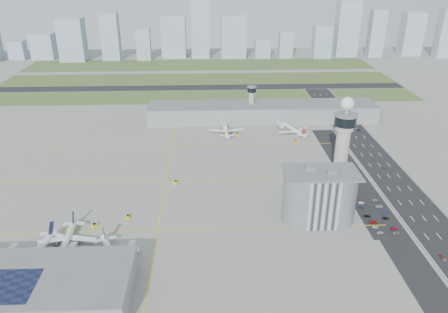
{
  "coord_description": "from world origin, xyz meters",
  "views": [
    {
      "loc": [
        -10.87,
        -236.01,
        139.63
      ],
      "look_at": [
        0.0,
        35.0,
        15.0
      ],
      "focal_mm": 35.0,
      "sensor_mm": 36.0,
      "label": 1
    }
  ],
  "objects_px": {
    "jet_bridge_far_0": "(222,124)",
    "tug_2": "(128,216)",
    "car_lot_5": "(361,203)",
    "car_hw_4": "(325,107)",
    "airplane_near_b": "(66,237)",
    "airplane_near_c": "(111,252)",
    "jet_bridge_far_1": "(277,123)",
    "tug_0": "(70,230)",
    "airplane_near_a": "(34,250)",
    "tug_4": "(237,134)",
    "car_hw_2": "(359,130)",
    "car_lot_2": "(373,222)",
    "control_tower": "(343,143)",
    "car_lot_10": "(379,206)",
    "car_lot_0": "(380,232)",
    "airplane_far_a": "(226,127)",
    "jet_bridge_near_0": "(0,265)",
    "jet_bridge_near_1": "(63,264)",
    "car_lot_6": "(396,233)",
    "tug_1": "(94,225)",
    "car_lot_4": "(362,208)",
    "secondary_tower": "(251,100)",
    "car_lot_8": "(386,218)",
    "car_hw_0": "(442,256)",
    "admin_building": "(319,196)",
    "car_lot_7": "(394,229)",
    "car_lot_3": "(367,216)",
    "car_hw_1": "(384,168)",
    "jet_bridge_near_2": "(124,262)",
    "airplane_far_b": "(293,127)",
    "car_lot_11": "(375,200)",
    "tug_3": "(176,182)",
    "tug_5": "(296,141)",
    "car_lot_1": "(375,227)",
    "car_lot_9": "(385,212)"
  },
  "relations": [
    {
      "from": "control_tower",
      "to": "jet_bridge_near_2",
      "type": "distance_m",
      "value": 146.36
    },
    {
      "from": "control_tower",
      "to": "tug_1",
      "type": "relative_size",
      "value": 18.33
    },
    {
      "from": "car_lot_11",
      "to": "car_hw_2",
      "type": "xyz_separation_m",
      "value": [
        28.69,
        120.62,
        -0.0
      ]
    },
    {
      "from": "control_tower",
      "to": "car_lot_10",
      "type": "bearing_deg",
      "value": -40.9
    },
    {
      "from": "jet_bridge_far_1",
      "to": "car_lot_4",
      "type": "height_order",
      "value": "jet_bridge_far_1"
    },
    {
      "from": "jet_bridge_near_1",
      "to": "car_lot_3",
      "type": "distance_m",
      "value": 170.1
    },
    {
      "from": "airplane_near_a",
      "to": "car_hw_4",
      "type": "xyz_separation_m",
      "value": [
        207.36,
        234.45,
        -4.8
      ]
    },
    {
      "from": "control_tower",
      "to": "airplane_near_a",
      "type": "xyz_separation_m",
      "value": [
        -171.23,
        -60.68,
        -29.66
      ]
    },
    {
      "from": "tug_4",
      "to": "car_lot_1",
      "type": "distance_m",
      "value": 158.37
    },
    {
      "from": "car_lot_0",
      "to": "car_lot_8",
      "type": "distance_m",
      "value": 16.47
    },
    {
      "from": "airplane_far_a",
      "to": "jet_bridge_near_0",
      "type": "bearing_deg",
      "value": 145.56
    },
    {
      "from": "admin_building",
      "to": "car_lot_7",
      "type": "relative_size",
      "value": 9.85
    },
    {
      "from": "secondary_tower",
      "to": "car_lot_9",
      "type": "xyz_separation_m",
      "value": [
        63.86,
        -167.55,
        -18.17
      ]
    },
    {
      "from": "car_hw_2",
      "to": "car_hw_4",
      "type": "bearing_deg",
      "value": 94.12
    },
    {
      "from": "car_lot_10",
      "to": "car_lot_1",
      "type": "bearing_deg",
      "value": 153.93
    },
    {
      "from": "car_lot_4",
      "to": "car_lot_8",
      "type": "relative_size",
      "value": 0.87
    },
    {
      "from": "tug_3",
      "to": "car_hw_0",
      "type": "distance_m",
      "value": 164.46
    },
    {
      "from": "car_lot_8",
      "to": "control_tower",
      "type": "bearing_deg",
      "value": 39.3
    },
    {
      "from": "jet_bridge_far_1",
      "to": "tug_0",
      "type": "height_order",
      "value": "jet_bridge_far_1"
    },
    {
      "from": "admin_building",
      "to": "tug_0",
      "type": "distance_m",
      "value": 141.58
    },
    {
      "from": "tug_2",
      "to": "tug_4",
      "type": "height_order",
      "value": "tug_4"
    },
    {
      "from": "jet_bridge_near_2",
      "to": "car_lot_11",
      "type": "distance_m",
      "value": 157.82
    },
    {
      "from": "secondary_tower",
      "to": "airplane_near_b",
      "type": "height_order",
      "value": "secondary_tower"
    },
    {
      "from": "jet_bridge_near_1",
      "to": "car_lot_6",
      "type": "bearing_deg",
      "value": -72.73
    },
    {
      "from": "control_tower",
      "to": "car_lot_10",
      "type": "xyz_separation_m",
      "value": [
        21.3,
        -18.45,
        -34.4
      ]
    },
    {
      "from": "airplane_near_b",
      "to": "jet_bridge_near_2",
      "type": "height_order",
      "value": "airplane_near_b"
    },
    {
      "from": "tug_0",
      "to": "car_lot_11",
      "type": "relative_size",
      "value": 0.9
    },
    {
      "from": "control_tower",
      "to": "tug_2",
      "type": "height_order",
      "value": "control_tower"
    },
    {
      "from": "jet_bridge_near_2",
      "to": "car_lot_9",
      "type": "xyz_separation_m",
      "value": [
        146.86,
        43.45,
        -2.22
      ]
    },
    {
      "from": "airplane_far_b",
      "to": "car_lot_5",
      "type": "relative_size",
      "value": 9.9
    },
    {
      "from": "car_hw_0",
      "to": "airplane_near_b",
      "type": "bearing_deg",
      "value": 168.69
    },
    {
      "from": "tug_5",
      "to": "car_lot_9",
      "type": "xyz_separation_m",
      "value": [
        32.39,
        -111.04,
        -0.26
      ]
    },
    {
      "from": "jet_bridge_near_2",
      "to": "car_hw_0",
      "type": "xyz_separation_m",
      "value": [
        160.58,
        1.14,
        -2.28
      ]
    },
    {
      "from": "airplane_near_c",
      "to": "car_lot_6",
      "type": "bearing_deg",
      "value": 72.81
    },
    {
      "from": "airplane_near_c",
      "to": "car_hw_0",
      "type": "distance_m",
      "value": 168.16
    },
    {
      "from": "admin_building",
      "to": "tug_5",
      "type": "height_order",
      "value": "admin_building"
    },
    {
      "from": "car_lot_3",
      "to": "car_lot_7",
      "type": "bearing_deg",
      "value": -135.76
    },
    {
      "from": "tug_3",
      "to": "car_lot_10",
      "type": "height_order",
      "value": "tug_3"
    },
    {
      "from": "tug_4",
      "to": "car_lot_5",
      "type": "xyz_separation_m",
      "value": [
        69.63,
        -115.9,
        -0.48
      ]
    },
    {
      "from": "car_lot_3",
      "to": "car_hw_1",
      "type": "bearing_deg",
      "value": -22.57
    },
    {
      "from": "tug_4",
      "to": "jet_bridge_far_0",
      "type": "bearing_deg",
      "value": 34.65
    },
    {
      "from": "car_lot_5",
      "to": "car_hw_4",
      "type": "height_order",
      "value": "car_hw_4"
    },
    {
      "from": "airplane_near_a",
      "to": "car_lot_4",
      "type": "relative_size",
      "value": 12.03
    },
    {
      "from": "car_lot_0",
      "to": "car_hw_4",
      "type": "height_order",
      "value": "car_lot_0"
    },
    {
      "from": "airplane_near_c",
      "to": "car_hw_4",
      "type": "xyz_separation_m",
      "value": [
        168.6,
        237.17,
        -4.31
      ]
    },
    {
      "from": "airplane_near_b",
      "to": "airplane_near_c",
      "type": "xyz_separation_m",
      "value": [
        26.0,
        -13.76,
        -0.23
      ]
    },
    {
      "from": "tug_1",
      "to": "car_lot_4",
      "type": "relative_size",
      "value": 1.1
    },
    {
      "from": "tug_5",
      "to": "tug_4",
      "type": "bearing_deg",
      "value": -106.55
    },
    {
      "from": "tug_4",
      "to": "car_lot_2",
      "type": "distance_m",
      "value": 154.11
    },
    {
      "from": "jet_bridge_far_0",
      "to": "tug_2",
      "type": "relative_size",
      "value": 4.3
    }
  ]
}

